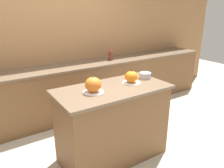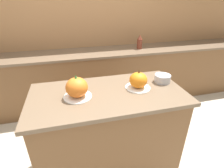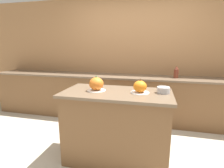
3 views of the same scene
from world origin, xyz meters
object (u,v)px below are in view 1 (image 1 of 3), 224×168
at_px(pumpkin_cake_left, 93,85).
at_px(mixing_bowl, 145,75).
at_px(bottle_tall, 111,54).
at_px(pumpkin_cake_right, 131,77).

distance_m(pumpkin_cake_left, mixing_bowl, 0.83).
bearing_deg(bottle_tall, pumpkin_cake_left, -129.26).
distance_m(pumpkin_cake_right, mixing_bowl, 0.29).
bearing_deg(pumpkin_cake_left, mixing_bowl, 5.76).
xyz_separation_m(pumpkin_cake_right, bottle_tall, (0.56, 1.33, 0.01)).
xyz_separation_m(pumpkin_cake_left, pumpkin_cake_right, (0.55, 0.03, -0.01)).
bearing_deg(pumpkin_cake_right, bottle_tall, 67.21).
bearing_deg(pumpkin_cake_right, mixing_bowl, 11.60).
distance_m(pumpkin_cake_left, pumpkin_cake_right, 0.55).
height_order(pumpkin_cake_left, bottle_tall, pumpkin_cake_left).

